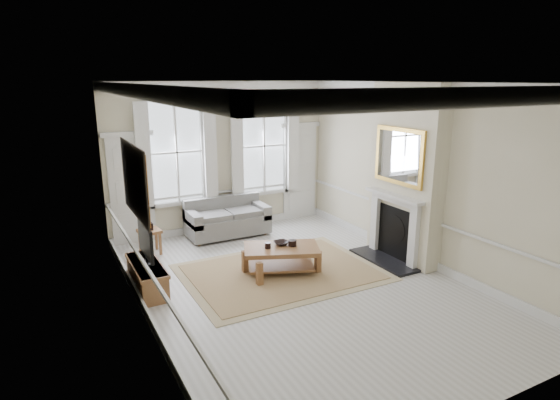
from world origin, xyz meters
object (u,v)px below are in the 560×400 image
sofa (227,220)px  coffee_table (281,251)px  side_table (150,235)px  tv_stand (147,277)px

sofa → coffee_table: sofa is taller
sofa → coffee_table: bearing=-87.8°
side_table → tv_stand: (-0.43, -1.68, -0.16)m
sofa → tv_stand: size_ratio=1.38×
sofa → tv_stand: bearing=-137.6°
side_table → tv_stand: bearing=-104.3°
tv_stand → sofa: bearing=42.4°
sofa → tv_stand: (-2.23, -2.04, -0.12)m
sofa → side_table: (-1.80, -0.36, 0.04)m
coffee_table → tv_stand: coffee_table is taller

